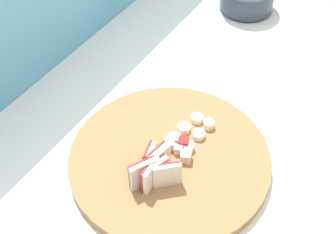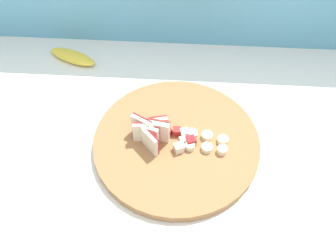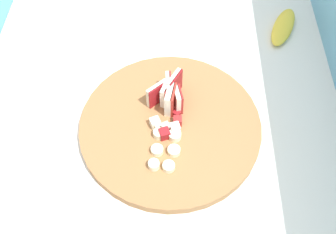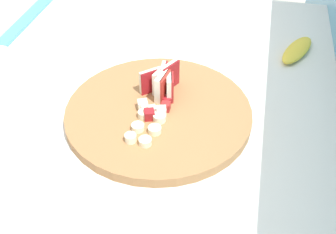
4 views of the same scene
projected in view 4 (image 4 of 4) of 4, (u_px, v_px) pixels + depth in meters
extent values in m
cylinder|color=olive|center=(159.00, 113.00, 0.88)|extent=(0.38, 0.38, 0.02)
cube|color=maroon|center=(152.00, 82.00, 0.90)|extent=(0.04, 0.04, 0.05)
cube|color=beige|center=(151.00, 81.00, 0.90)|extent=(0.04, 0.04, 0.05)
cube|color=maroon|center=(171.00, 77.00, 0.90)|extent=(0.05, 0.03, 0.06)
cube|color=beige|center=(169.00, 76.00, 0.91)|extent=(0.05, 0.03, 0.06)
cube|color=#A32323|center=(161.00, 82.00, 0.89)|extent=(0.04, 0.02, 0.05)
cube|color=white|center=(159.00, 82.00, 0.90)|extent=(0.04, 0.02, 0.05)
cube|color=#B22D23|center=(165.00, 87.00, 0.88)|extent=(0.05, 0.01, 0.06)
cube|color=beige|center=(162.00, 86.00, 0.88)|extent=(0.05, 0.02, 0.06)
cube|color=#A32323|center=(165.00, 78.00, 0.91)|extent=(0.05, 0.01, 0.05)
cube|color=#EFE5CC|center=(163.00, 77.00, 0.91)|extent=(0.05, 0.01, 0.05)
cube|color=#A32323|center=(172.00, 87.00, 0.88)|extent=(0.04, 0.01, 0.05)
cube|color=beige|center=(169.00, 87.00, 0.88)|extent=(0.04, 0.02, 0.05)
cube|color=maroon|center=(167.00, 101.00, 0.88)|extent=(0.02, 0.02, 0.01)
cube|color=maroon|center=(149.00, 115.00, 0.84)|extent=(0.03, 0.03, 0.02)
cube|color=beige|center=(161.00, 112.00, 0.85)|extent=(0.02, 0.02, 0.02)
cube|color=#A32323|center=(166.00, 107.00, 0.86)|extent=(0.02, 0.02, 0.02)
cube|color=white|center=(162.00, 96.00, 0.89)|extent=(0.02, 0.02, 0.02)
cube|color=beige|center=(144.00, 108.00, 0.86)|extent=(0.02, 0.02, 0.02)
cube|color=#B22D23|center=(164.00, 96.00, 0.89)|extent=(0.02, 0.02, 0.01)
cube|color=beige|center=(152.00, 110.00, 0.85)|extent=(0.02, 0.02, 0.02)
cube|color=beige|center=(143.00, 105.00, 0.86)|extent=(0.03, 0.03, 0.02)
cylinder|color=beige|center=(144.00, 114.00, 0.84)|extent=(0.02, 0.02, 0.01)
cylinder|color=#F4EAC6|center=(138.00, 127.00, 0.82)|extent=(0.02, 0.02, 0.01)
cylinder|color=#F4EAC6|center=(131.00, 138.00, 0.79)|extent=(0.02, 0.02, 0.02)
cylinder|color=#F4EAC6|center=(159.00, 118.00, 0.84)|extent=(0.03, 0.03, 0.02)
cylinder|color=beige|center=(155.00, 130.00, 0.81)|extent=(0.03, 0.03, 0.01)
cylinder|color=beige|center=(145.00, 141.00, 0.79)|extent=(0.02, 0.02, 0.01)
ellipsoid|color=gold|center=(297.00, 50.00, 1.06)|extent=(0.16, 0.10, 0.02)
cylinder|color=white|center=(0.00, 73.00, 0.92)|extent=(0.07, 0.07, 0.10)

